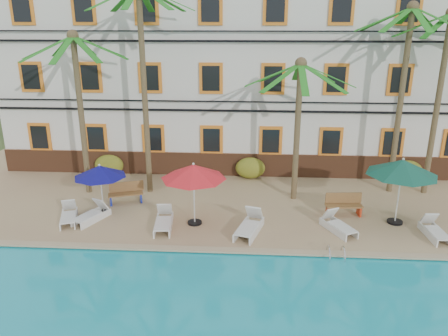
# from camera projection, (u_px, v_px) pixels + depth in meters

# --- Properties ---
(ground) EXTENTS (100.00, 100.00, 0.00)m
(ground) POSITION_uv_depth(u_px,v_px,m) (235.00, 245.00, 16.24)
(ground) COLOR #384C23
(ground) RESTS_ON ground
(pool_deck) EXTENTS (30.00, 12.00, 0.25)m
(pool_deck) POSITION_uv_depth(u_px,v_px,m) (239.00, 192.00, 20.93)
(pool_deck) COLOR tan
(pool_deck) RESTS_ON ground
(pool_coping) EXTENTS (30.00, 0.35, 0.06)m
(pool_coping) POSITION_uv_depth(u_px,v_px,m) (234.00, 250.00, 15.30)
(pool_coping) COLOR tan
(pool_coping) RESTS_ON pool_deck
(hotel_building) EXTENTS (25.40, 6.44, 10.22)m
(hotel_building) POSITION_uv_depth(u_px,v_px,m) (243.00, 69.00, 23.94)
(hotel_building) COLOR silver
(hotel_building) RESTS_ON pool_deck
(palm_a) EXTENTS (4.62, 4.62, 7.32)m
(palm_a) POSITION_uv_depth(u_px,v_px,m) (79.00, 90.00, 19.10)
(palm_a) COLOR brown
(palm_a) RESTS_ON pool_deck
(palm_b) EXTENTS (4.62, 4.62, 9.27)m
(palm_b) POSITION_uv_depth(u_px,v_px,m) (143.00, 64.00, 18.79)
(palm_b) COLOR brown
(palm_b) RESTS_ON pool_deck
(palm_c) EXTENTS (4.62, 4.62, 6.26)m
(palm_c) POSITION_uv_depth(u_px,v_px,m) (298.00, 108.00, 18.51)
(palm_c) COLOR brown
(palm_c) RESTS_ON pool_deck
(palm_d) EXTENTS (4.62, 4.62, 8.46)m
(palm_d) POSITION_uv_depth(u_px,v_px,m) (404.00, 75.00, 18.97)
(palm_d) COLOR brown
(palm_d) RESTS_ON pool_deck
(palm_e) EXTENTS (4.62, 4.62, 8.23)m
(palm_e) POSITION_uv_depth(u_px,v_px,m) (442.00, 79.00, 18.82)
(palm_e) COLOR brown
(palm_e) RESTS_ON pool_deck
(shrub_left) EXTENTS (1.50, 0.90, 1.10)m
(shrub_left) POSITION_uv_depth(u_px,v_px,m) (109.00, 165.00, 22.63)
(shrub_left) COLOR #2F5B1A
(shrub_left) RESTS_ON pool_deck
(shrub_mid) EXTENTS (1.50, 0.90, 1.10)m
(shrub_mid) POSITION_uv_depth(u_px,v_px,m) (250.00, 168.00, 22.19)
(shrub_mid) COLOR #2F5B1A
(shrub_mid) RESTS_ON pool_deck
(shrub_right) EXTENTS (1.50, 0.90, 1.10)m
(shrub_right) POSITION_uv_depth(u_px,v_px,m) (407.00, 171.00, 21.72)
(shrub_right) COLOR #2F5B1A
(shrub_right) RESTS_ON pool_deck
(umbrella_blue) EXTENTS (2.15, 2.15, 2.16)m
(umbrella_blue) POSITION_uv_depth(u_px,v_px,m) (100.00, 171.00, 17.79)
(umbrella_blue) COLOR black
(umbrella_blue) RESTS_ON pool_deck
(umbrella_red) EXTENTS (2.55, 2.55, 2.55)m
(umbrella_red) POSITION_uv_depth(u_px,v_px,m) (194.00, 172.00, 16.70)
(umbrella_red) COLOR black
(umbrella_red) RESTS_ON pool_deck
(umbrella_green) EXTENTS (2.74, 2.74, 2.73)m
(umbrella_green) POSITION_uv_depth(u_px,v_px,m) (402.00, 168.00, 16.70)
(umbrella_green) COLOR black
(umbrella_green) RESTS_ON pool_deck
(lounger_a) EXTENTS (1.07, 1.75, 0.78)m
(lounger_a) POSITION_uv_depth(u_px,v_px,m) (69.00, 215.00, 17.53)
(lounger_a) COLOR silver
(lounger_a) RESTS_ON pool_deck
(lounger_b) EXTENTS (1.25, 1.77, 0.79)m
(lounger_b) POSITION_uv_depth(u_px,v_px,m) (92.00, 214.00, 17.59)
(lounger_b) COLOR silver
(lounger_b) RESTS_ON pool_deck
(lounger_c) EXTENTS (0.81, 1.83, 0.84)m
(lounger_c) POSITION_uv_depth(u_px,v_px,m) (164.00, 221.00, 16.97)
(lounger_c) COLOR silver
(lounger_c) RESTS_ON pool_deck
(lounger_d) EXTENTS (1.19, 2.02, 0.90)m
(lounger_d) POSITION_uv_depth(u_px,v_px,m) (249.00, 226.00, 16.56)
(lounger_d) COLOR silver
(lounger_d) RESTS_ON pool_deck
(lounger_e) EXTENTS (1.29, 1.75, 0.79)m
(lounger_e) POSITION_uv_depth(u_px,v_px,m) (338.00, 225.00, 16.70)
(lounger_e) COLOR silver
(lounger_e) RESTS_ON pool_deck
(lounger_f) EXTENTS (0.68, 1.68, 0.78)m
(lounger_f) POSITION_uv_depth(u_px,v_px,m) (434.00, 230.00, 16.27)
(lounger_f) COLOR silver
(lounger_f) RESTS_ON pool_deck
(bench_left) EXTENTS (1.57, 0.93, 0.93)m
(bench_left) POSITION_uv_depth(u_px,v_px,m) (125.00, 192.00, 19.26)
(bench_left) COLOR olive
(bench_left) RESTS_ON pool_deck
(bench_right) EXTENTS (1.53, 0.60, 0.93)m
(bench_right) POSITION_uv_depth(u_px,v_px,m) (343.00, 204.00, 18.04)
(bench_right) COLOR olive
(bench_right) RESTS_ON pool_deck
(pool_ladder) EXTENTS (0.54, 0.74, 0.74)m
(pool_ladder) POSITION_uv_depth(u_px,v_px,m) (336.00, 256.00, 15.01)
(pool_ladder) COLOR silver
(pool_ladder) RESTS_ON ground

